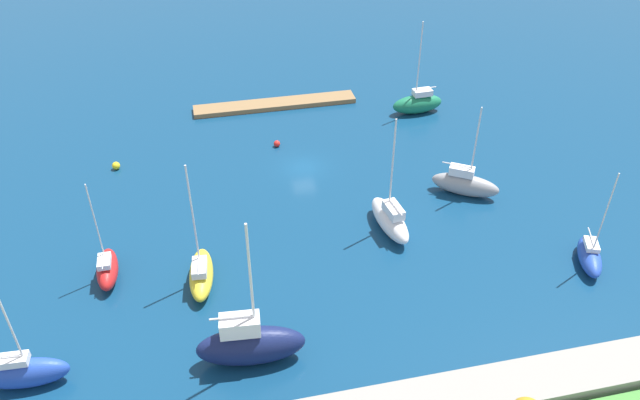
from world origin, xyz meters
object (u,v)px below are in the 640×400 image
Objects in this scene: sailboat_blue_mid_basin at (590,256)px; pier_dock at (275,104)px; mooring_buoy_yellow at (116,166)px; sailboat_red_far_north at (107,269)px; mooring_buoy_red at (277,144)px; sailboat_gray_outer_mooring at (465,184)px; sailboat_white_lone_north at (390,219)px; sailboat_navy_inner_mooring at (250,344)px; sailboat_blue_off_beacon at (25,372)px; sailboat_green_along_channel at (418,103)px; sailboat_yellow_near_pier at (201,274)px.

pier_dock is at bearing -126.93° from sailboat_blue_mid_basin.
mooring_buoy_yellow is (19.15, 10.88, 0.13)m from pier_dock.
sailboat_red_far_north is 25.60m from mooring_buoy_red.
sailboat_gray_outer_mooring is at bearing 141.95° from mooring_buoy_red.
sailboat_white_lone_north is 1.19× the size of sailboat_blue_mid_basin.
mooring_buoy_red is (-6.75, -30.05, -1.43)m from sailboat_navy_inner_mooring.
sailboat_green_along_channel is (-41.07, -33.22, 0.00)m from sailboat_blue_off_beacon.
mooring_buoy_red is at bearing 17.54° from sailboat_white_lone_north.
sailboat_yellow_near_pier is 27.99m from sailboat_gray_outer_mooring.
sailboat_blue_mid_basin reaches higher than sailboat_red_far_north.
mooring_buoy_yellow reaches higher than pier_dock.
sailboat_red_far_north is (36.08, 23.05, -0.22)m from sailboat_green_along_channel.
sailboat_white_lone_north is (10.56, 21.85, -0.02)m from sailboat_green_along_channel.
sailboat_white_lone_north reaches higher than sailboat_red_far_north.
sailboat_navy_inner_mooring is at bearing -60.81° from sailboat_blue_mid_basin.
sailboat_yellow_near_pier is 38.02m from sailboat_green_along_channel.
pier_dock is 2.07× the size of sailboat_gray_outer_mooring.
sailboat_yellow_near_pier is 1.00× the size of sailboat_white_lone_north.
sailboat_gray_outer_mooring reaches higher than sailboat_red_far_north.
sailboat_blue_mid_basin is at bearing -29.58° from sailboat_gray_outer_mooring.
pier_dock is at bearing 83.43° from sailboat_navy_inner_mooring.
mooring_buoy_yellow is at bearing -166.71° from sailboat_gray_outer_mooring.
sailboat_green_along_channel is at bearing 41.80° from sailboat_blue_off_beacon.
sailboat_yellow_near_pier is at bearing 94.20° from sailboat_white_lone_north.
sailboat_red_far_north is 11.27× the size of mooring_buoy_yellow.
sailboat_green_along_channel is 1.01× the size of sailboat_white_lone_north.
sailboat_red_far_north is (10.82, -11.44, -0.72)m from sailboat_navy_inner_mooring.
mooring_buoy_yellow is (0.21, -17.66, -0.66)m from sailboat_red_far_north.
sailboat_gray_outer_mooring is (-39.72, -15.36, -0.02)m from sailboat_blue_off_beacon.
sailboat_navy_inner_mooring reaches higher than sailboat_blue_off_beacon.
sailboat_gray_outer_mooring is 13.94m from sailboat_blue_mid_basin.
sailboat_white_lone_north is at bearing -73.53° from sailboat_yellow_near_pier.
sailboat_green_along_channel is 1.20× the size of sailboat_blue_mid_basin.
mooring_buoy_yellow is at bearing -99.79° from sailboat_blue_mid_basin.
sailboat_blue_mid_basin is at bearing 149.01° from mooring_buoy_yellow.
sailboat_green_along_channel is at bearing -42.89° from sailboat_yellow_near_pier.
sailboat_blue_off_beacon is 42.58m from sailboat_gray_outer_mooring.
sailboat_yellow_near_pier is at bearing 39.17° from sailboat_green_along_channel.
sailboat_yellow_near_pier reaches higher than sailboat_white_lone_north.
sailboat_yellow_near_pier is 18.11m from sailboat_white_lone_north.
pier_dock is 27.72× the size of mooring_buoy_red.
sailboat_yellow_near_pier is (11.18, 30.85, 0.77)m from pier_dock.
sailboat_white_lone_north is (-14.71, -12.65, -0.52)m from sailboat_navy_inner_mooring.
sailboat_blue_off_beacon is at bearing -125.92° from sailboat_gray_outer_mooring.
sailboat_red_far_north is 41.78m from sailboat_blue_mid_basin.
mooring_buoy_red is at bearing -176.94° from mooring_buoy_yellow.
sailboat_blue_mid_basin is at bearing 132.44° from mooring_buoy_red.
sailboat_green_along_channel is at bearing -58.07° from sailboat_red_far_north.
sailboat_white_lone_north is (-17.76, -3.52, 0.21)m from sailboat_yellow_near_pier.
pier_dock is 2.11× the size of sailboat_blue_mid_basin.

